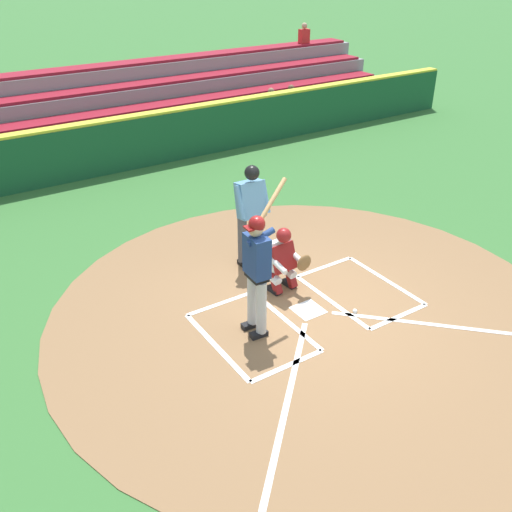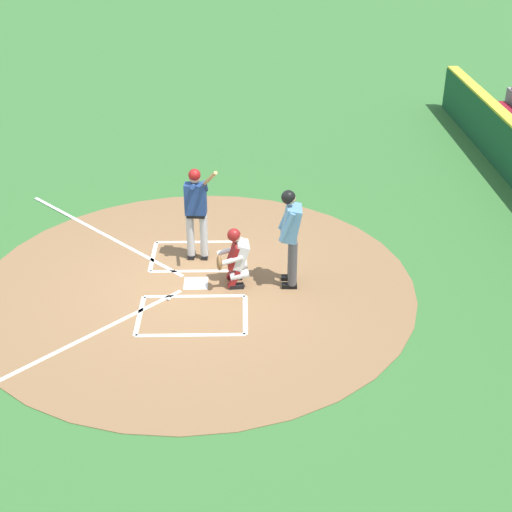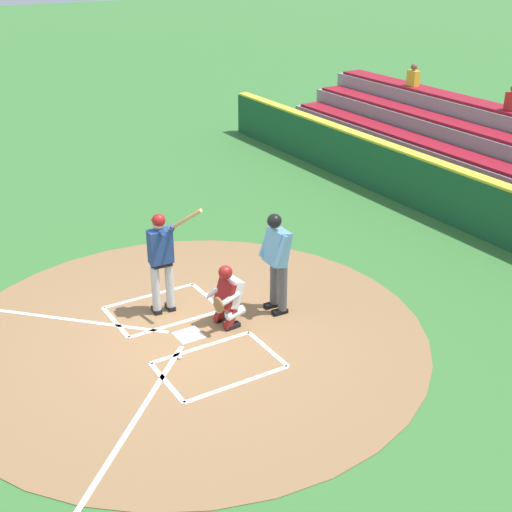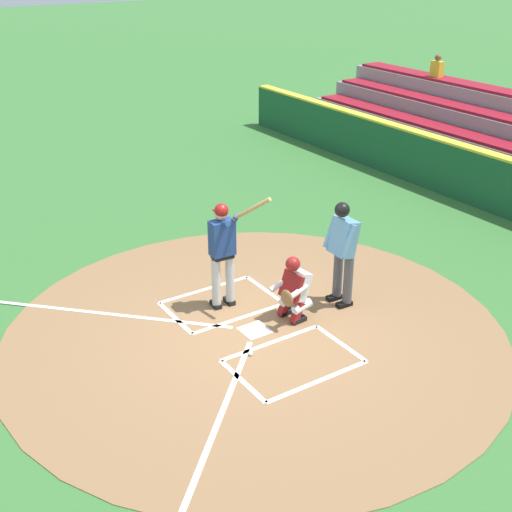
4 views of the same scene
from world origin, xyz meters
TOP-DOWN VIEW (x-y plane):
  - ground_plane at (0.00, 0.00)m, footprint 120.00×120.00m
  - dirt_circle at (0.00, 0.00)m, footprint 8.00×8.00m
  - home_plate_and_chalk at (0.00, 0.88)m, footprint 7.93×4.91m
  - batter at (0.95, 0.00)m, footprint 0.96×0.67m
  - catcher at (-0.02, -0.73)m, footprint 0.62×0.61m
  - plate_umpire at (-0.04, -1.72)m, footprint 0.59×0.42m
  - baseball at (-0.57, 0.44)m, footprint 0.07×0.07m

SIDE VIEW (x-z plane):
  - ground_plane at x=0.00m, z-range 0.00..0.00m
  - dirt_circle at x=0.00m, z-range 0.00..0.01m
  - home_plate_and_chalk at x=0.00m, z-range 0.01..0.02m
  - baseball at x=-0.57m, z-range 0.00..0.07m
  - catcher at x=-0.02m, z-range 0.02..1.15m
  - plate_umpire at x=-0.04m, z-range 0.14..2.01m
  - batter at x=0.95m, z-range 0.04..2.16m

